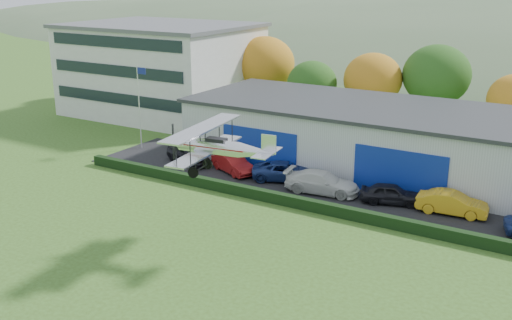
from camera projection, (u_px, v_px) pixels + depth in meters
The scene contains 15 objects.
ground at pixel (151, 316), 28.97m from camera, with size 300.00×300.00×0.00m, color #39561B.
apron at pixel (367, 195), 44.65m from camera, with size 48.00×9.00×0.05m, color black.
hedge at pixel (342, 212), 40.62m from camera, with size 46.00×0.60×0.80m, color black.
hangar at pixel (424, 144), 48.59m from camera, with size 40.60×12.60×5.30m.
office_block at pixel (162, 69), 69.81m from camera, with size 20.60×15.60×10.40m.
flagpole at pixel (140, 99), 55.32m from camera, with size 1.05×0.10×8.00m.
tree_belt at pixel (421, 80), 60.09m from camera, with size 75.70×13.22×10.12m.
distant_hills at pixel (509, 94), 149.48m from camera, with size 430.00×196.00×56.00m.
car_0 at pixel (188, 154), 51.94m from camera, with size 1.96×4.88×1.66m, color black.
car_1 at pixel (233, 164), 49.52m from camera, with size 1.60×4.58×1.51m, color maroon.
car_2 at pixel (285, 171), 47.72m from camera, with size 2.44×5.29×1.47m, color navy.
car_3 at pixel (322, 182), 44.92m from camera, with size 2.30×5.65×1.64m, color silver.
car_4 at pixel (391, 194), 42.84m from camera, with size 1.73×4.31×1.47m, color black.
car_5 at pixel (452, 203), 40.96m from camera, with size 1.66×4.75×1.56m, color gold.
biplane at pixel (218, 146), 34.90m from camera, with size 6.74×7.74×2.88m.
Camera 1 is at (17.45, -19.12, 15.88)m, focal length 42.00 mm.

